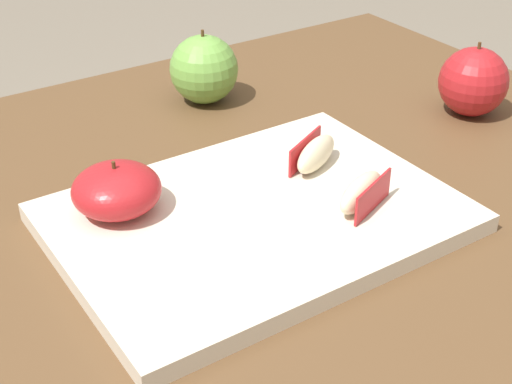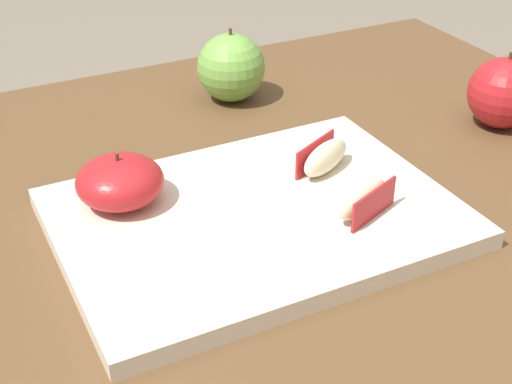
{
  "view_description": "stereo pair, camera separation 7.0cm",
  "coord_description": "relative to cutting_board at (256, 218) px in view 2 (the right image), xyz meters",
  "views": [
    {
      "loc": [
        -0.27,
        -0.49,
        1.17
      ],
      "look_at": [
        0.06,
        0.01,
        0.8
      ],
      "focal_mm": 51.44,
      "sensor_mm": 36.0,
      "label": 1
    },
    {
      "loc": [
        -0.21,
        -0.52,
        1.17
      ],
      "look_at": [
        0.06,
        0.01,
        0.8
      ],
      "focal_mm": 51.44,
      "sensor_mm": 36.0,
      "label": 2
    }
  ],
  "objects": [
    {
      "name": "dining_table",
      "position": [
        -0.06,
        -0.01,
        -0.12
      ],
      "size": [
        1.18,
        0.9,
        0.76
      ],
      "color": "brown",
      "rests_on": "ground_plane"
    },
    {
      "name": "apple_half_skin_up",
      "position": [
        -0.11,
        0.07,
        0.03
      ],
      "size": [
        0.09,
        0.09,
        0.05
      ],
      "color": "#B21E23",
      "rests_on": "cutting_board"
    },
    {
      "name": "apple_wedge_near_knife",
      "position": [
        0.1,
        0.04,
        0.03
      ],
      "size": [
        0.08,
        0.05,
        0.03
      ],
      "color": "beige",
      "rests_on": "cutting_board"
    },
    {
      "name": "cutting_board",
      "position": [
        0.0,
        0.0,
        0.0
      ],
      "size": [
        0.38,
        0.27,
        0.02
      ],
      "color": "beige",
      "rests_on": "dining_table"
    },
    {
      "name": "whole_apple_crimson",
      "position": [
        0.37,
        0.06,
        0.03
      ],
      "size": [
        0.09,
        0.09,
        0.09
      ],
      "color": "#B21E23",
      "rests_on": "dining_table"
    },
    {
      "name": "apple_wedge_middle",
      "position": [
        0.09,
        -0.05,
        0.03
      ],
      "size": [
        0.08,
        0.05,
        0.03
      ],
      "color": "beige",
      "rests_on": "cutting_board"
    },
    {
      "name": "whole_apple_granny_green",
      "position": [
        0.11,
        0.28,
        0.03
      ],
      "size": [
        0.09,
        0.09,
        0.1
      ],
      "color": "#70AD47",
      "rests_on": "dining_table"
    }
  ]
}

